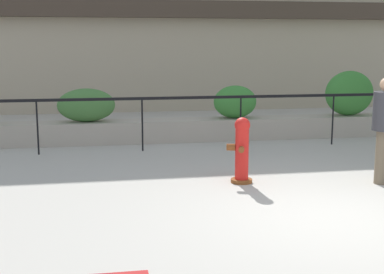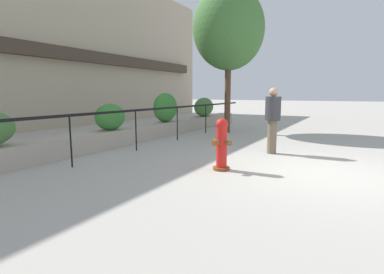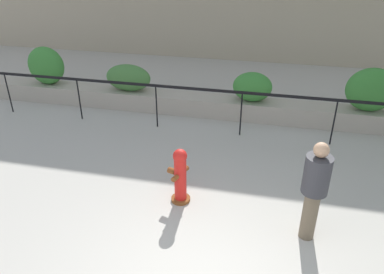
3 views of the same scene
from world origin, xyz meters
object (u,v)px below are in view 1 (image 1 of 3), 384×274
(hedge_bush_3, at_px, (349,93))
(fire_hydrant, at_px, (242,150))
(hedge_bush_2, at_px, (235,102))
(hedge_bush_1, at_px, (86,105))

(hedge_bush_3, xyz_separation_m, fire_hydrant, (-3.83, -4.00, -0.50))
(hedge_bush_2, bearing_deg, hedge_bush_1, 180.00)
(hedge_bush_1, height_order, hedge_bush_3, hedge_bush_3)
(hedge_bush_2, distance_m, fire_hydrant, 4.12)
(hedge_bush_2, bearing_deg, hedge_bush_3, 0.00)
(hedge_bush_2, relative_size, fire_hydrant, 0.95)
(hedge_bush_3, distance_m, fire_hydrant, 5.56)
(hedge_bush_3, height_order, fire_hydrant, hedge_bush_3)
(hedge_bush_2, relative_size, hedge_bush_3, 0.84)
(hedge_bush_1, xyz_separation_m, hedge_bush_2, (3.47, 0.00, 0.01))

